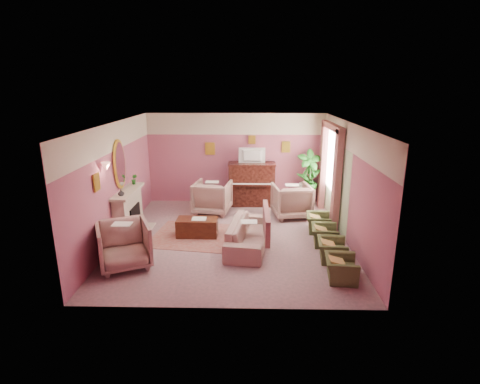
{
  "coord_description": "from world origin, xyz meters",
  "views": [
    {
      "loc": [
        0.39,
        -8.52,
        3.66
      ],
      "look_at": [
        0.19,
        0.4,
        1.07
      ],
      "focal_mm": 28.0,
      "sensor_mm": 36.0,
      "label": 1
    }
  ],
  "objects_px": {
    "olive_chair_a": "(341,265)",
    "olive_chair_d": "(318,220)",
    "floral_armchair_front": "(124,243)",
    "olive_chair_c": "(324,232)",
    "coffee_table": "(197,227)",
    "piano": "(252,184)",
    "floral_armchair_right": "(292,199)",
    "olive_chair_b": "(332,247)",
    "television": "(252,155)",
    "side_table": "(307,194)",
    "sofa": "(249,229)",
    "floral_armchair_left": "(212,195)"
  },
  "relations": [
    {
      "from": "side_table",
      "to": "olive_chair_a",
      "type": "bearing_deg",
      "value": -90.27
    },
    {
      "from": "television",
      "to": "olive_chair_a",
      "type": "xyz_separation_m",
      "value": [
        1.69,
        -4.59,
        -1.3
      ]
    },
    {
      "from": "piano",
      "to": "floral_armchair_front",
      "type": "relative_size",
      "value": 1.34
    },
    {
      "from": "olive_chair_b",
      "to": "olive_chair_d",
      "type": "height_order",
      "value": "same"
    },
    {
      "from": "piano",
      "to": "floral_armchair_right",
      "type": "bearing_deg",
      "value": -43.72
    },
    {
      "from": "coffee_table",
      "to": "floral_armchair_right",
      "type": "distance_m",
      "value": 2.92
    },
    {
      "from": "piano",
      "to": "sofa",
      "type": "distance_m",
      "value": 3.15
    },
    {
      "from": "floral_armchair_front",
      "to": "side_table",
      "type": "xyz_separation_m",
      "value": [
        4.37,
        4.15,
        -0.17
      ]
    },
    {
      "from": "olive_chair_c",
      "to": "olive_chair_d",
      "type": "bearing_deg",
      "value": 90.0
    },
    {
      "from": "television",
      "to": "floral_armchair_front",
      "type": "relative_size",
      "value": 0.77
    },
    {
      "from": "television",
      "to": "floral_armchair_front",
      "type": "distance_m",
      "value": 5.04
    },
    {
      "from": "sofa",
      "to": "coffee_table",
      "type": "bearing_deg",
      "value": 155.52
    },
    {
      "from": "olive_chair_a",
      "to": "side_table",
      "type": "relative_size",
      "value": 1.0
    },
    {
      "from": "floral_armchair_left",
      "to": "television",
      "type": "bearing_deg",
      "value": 32.5
    },
    {
      "from": "floral_armchair_front",
      "to": "side_table",
      "type": "height_order",
      "value": "floral_armchair_front"
    },
    {
      "from": "olive_chair_c",
      "to": "olive_chair_b",
      "type": "bearing_deg",
      "value": -90.0
    },
    {
      "from": "coffee_table",
      "to": "olive_chair_d",
      "type": "xyz_separation_m",
      "value": [
        3.06,
        0.38,
        0.08
      ]
    },
    {
      "from": "floral_armchair_front",
      "to": "side_table",
      "type": "bearing_deg",
      "value": 43.57
    },
    {
      "from": "sofa",
      "to": "floral_armchair_left",
      "type": "xyz_separation_m",
      "value": [
        -1.06,
        2.36,
        0.1
      ]
    },
    {
      "from": "olive_chair_c",
      "to": "olive_chair_d",
      "type": "height_order",
      "value": "same"
    },
    {
      "from": "olive_chair_c",
      "to": "side_table",
      "type": "xyz_separation_m",
      "value": [
        0.02,
        2.96,
        0.05
      ]
    },
    {
      "from": "coffee_table",
      "to": "olive_chair_c",
      "type": "xyz_separation_m",
      "value": [
        3.06,
        -0.44,
        0.08
      ]
    },
    {
      "from": "floral_armchair_front",
      "to": "olive_chair_a",
      "type": "bearing_deg",
      "value": -5.87
    },
    {
      "from": "floral_armchair_left",
      "to": "olive_chair_d",
      "type": "distance_m",
      "value": 3.17
    },
    {
      "from": "television",
      "to": "olive_chair_b",
      "type": "bearing_deg",
      "value": -65.86
    },
    {
      "from": "sofa",
      "to": "floral_armchair_left",
      "type": "distance_m",
      "value": 2.59
    },
    {
      "from": "side_table",
      "to": "olive_chair_b",
      "type": "bearing_deg",
      "value": -90.33
    },
    {
      "from": "sofa",
      "to": "floral_armchair_front",
      "type": "xyz_separation_m",
      "value": [
        -2.57,
        -1.05,
        0.1
      ]
    },
    {
      "from": "sofa",
      "to": "floral_armchair_right",
      "type": "xyz_separation_m",
      "value": [
        1.21,
        2.07,
        0.1
      ]
    },
    {
      "from": "floral_armchair_right",
      "to": "olive_chair_d",
      "type": "bearing_deg",
      "value": -62.88
    },
    {
      "from": "olive_chair_c",
      "to": "side_table",
      "type": "distance_m",
      "value": 2.96
    },
    {
      "from": "coffee_table",
      "to": "floral_armchair_left",
      "type": "distance_m",
      "value": 1.81
    },
    {
      "from": "television",
      "to": "sofa",
      "type": "height_order",
      "value": "television"
    },
    {
      "from": "floral_armchair_front",
      "to": "olive_chair_a",
      "type": "height_order",
      "value": "floral_armchair_front"
    },
    {
      "from": "piano",
      "to": "olive_chair_c",
      "type": "distance_m",
      "value": 3.46
    },
    {
      "from": "olive_chair_d",
      "to": "side_table",
      "type": "bearing_deg",
      "value": 89.42
    },
    {
      "from": "sofa",
      "to": "floral_armchair_front",
      "type": "bearing_deg",
      "value": -157.74
    },
    {
      "from": "olive_chair_a",
      "to": "olive_chair_d",
      "type": "relative_size",
      "value": 1.0
    },
    {
      "from": "television",
      "to": "olive_chair_c",
      "type": "distance_m",
      "value": 3.64
    },
    {
      "from": "olive_chair_a",
      "to": "olive_chair_b",
      "type": "relative_size",
      "value": 1.0
    },
    {
      "from": "floral_armchair_front",
      "to": "olive_chair_c",
      "type": "xyz_separation_m",
      "value": [
        4.35,
        1.19,
        -0.22
      ]
    },
    {
      "from": "television",
      "to": "side_table",
      "type": "distance_m",
      "value": 2.12
    },
    {
      "from": "coffee_table",
      "to": "sofa",
      "type": "relative_size",
      "value": 0.47
    },
    {
      "from": "olive_chair_b",
      "to": "sofa",
      "type": "bearing_deg",
      "value": 159.13
    },
    {
      "from": "floral_armchair_right",
      "to": "floral_armchair_front",
      "type": "xyz_separation_m",
      "value": [
        -3.78,
        -3.12,
        0.0
      ]
    },
    {
      "from": "piano",
      "to": "side_table",
      "type": "distance_m",
      "value": 1.74
    },
    {
      "from": "floral_armchair_front",
      "to": "floral_armchair_right",
      "type": "bearing_deg",
      "value": 39.54
    },
    {
      "from": "piano",
      "to": "olive_chair_b",
      "type": "height_order",
      "value": "piano"
    },
    {
      "from": "piano",
      "to": "floral_armchair_right",
      "type": "xyz_separation_m",
      "value": [
        1.12,
        -1.07,
        -0.13
      ]
    },
    {
      "from": "television",
      "to": "side_table",
      "type": "relative_size",
      "value": 1.14
    }
  ]
}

